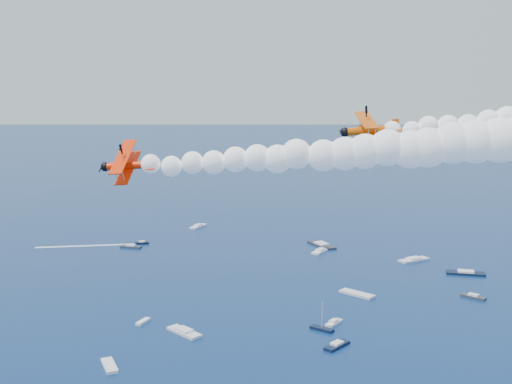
# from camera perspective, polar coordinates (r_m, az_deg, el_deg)

# --- Properties ---
(biplane_lead) EXTENTS (10.07, 11.56, 7.79)m
(biplane_lead) POSITION_cam_1_polar(r_m,az_deg,el_deg) (90.96, 10.08, 5.37)
(biplane_lead) COLOR #DF5004
(biplane_trail) EXTENTS (8.18, 10.00, 8.35)m
(biplane_trail) POSITION_cam_1_polar(r_m,az_deg,el_deg) (82.63, -11.07, 2.31)
(biplane_trail) COLOR #FF2B05
(smoke_trail_trail) EXTENTS (55.76, 14.94, 10.05)m
(smoke_trail_trail) POSITION_cam_1_polar(r_m,az_deg,el_deg) (78.68, 8.55, 3.56)
(smoke_trail_trail) COLOR white
(spectator_boats) EXTENTS (223.71, 191.72, 0.70)m
(spectator_boats) POSITION_cam_1_polar(r_m,az_deg,el_deg) (193.61, 10.35, -9.36)
(spectator_boats) COLOR black
(spectator_boats) RESTS_ON ground
(boat_wakes) EXTENTS (250.84, 142.42, 0.04)m
(boat_wakes) POSITION_cam_1_polar(r_m,az_deg,el_deg) (170.87, -11.75, -12.13)
(boat_wakes) COLOR white
(boat_wakes) RESTS_ON ground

